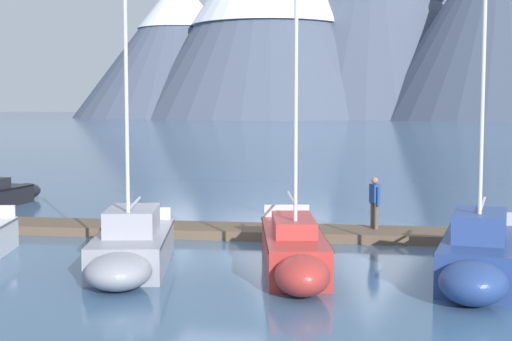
% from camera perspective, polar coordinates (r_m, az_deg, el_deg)
% --- Properties ---
extents(ground_plane, '(700.00, 700.00, 0.00)m').
position_cam_1_polar(ground_plane, '(21.38, -3.05, -6.75)').
color(ground_plane, '#426689').
extents(mountain_west_summit, '(66.88, 66.88, 44.44)m').
position_cam_1_polar(mountain_west_summit, '(243.50, -5.76, 9.42)').
color(mountain_west_summit, '#4C566B').
rests_on(mountain_west_summit, ground).
extents(mountain_central_massif, '(79.42, 79.42, 62.62)m').
position_cam_1_polar(mountain_central_massif, '(233.10, 0.91, 12.25)').
color(mountain_central_massif, '#4C566B').
rests_on(mountain_central_massif, ground).
extents(mountain_shoulder_ridge, '(85.64, 85.64, 67.54)m').
position_cam_1_polar(mountain_shoulder_ridge, '(243.03, 8.79, 12.39)').
color(mountain_shoulder_ridge, '#4C566B').
rests_on(mountain_shoulder_ridge, ground).
extents(mountain_east_summit, '(69.13, 69.13, 56.24)m').
position_cam_1_polar(mountain_east_summit, '(220.53, 17.92, 11.18)').
color(mountain_east_summit, '#424C60').
rests_on(mountain_east_summit, ground).
extents(dock, '(28.07, 3.27, 0.30)m').
position_cam_1_polar(dock, '(25.19, -0.86, -4.60)').
color(dock, brown).
rests_on(dock, ground).
extents(sailboat_mid_dock_port, '(3.01, 6.22, 6.97)m').
position_cam_1_polar(sailboat_mid_dock_port, '(20.26, -9.40, -5.71)').
color(sailboat_mid_dock_port, '#93939E').
rests_on(sailboat_mid_dock_port, ground).
extents(sailboat_mid_dock_starboard, '(2.74, 6.73, 8.68)m').
position_cam_1_polar(sailboat_mid_dock_starboard, '(19.80, 2.90, -5.91)').
color(sailboat_mid_dock_starboard, '#B2332D').
rests_on(sailboat_mid_dock_starboard, ground).
extents(sailboat_far_berth, '(2.45, 6.07, 6.92)m').
position_cam_1_polar(sailboat_far_berth, '(19.32, 16.38, -6.20)').
color(sailboat_far_berth, navy).
rests_on(sailboat_far_berth, ground).
extents(person_on_dock, '(0.38, 0.53, 1.69)m').
position_cam_1_polar(person_on_dock, '(24.96, 8.91, -2.16)').
color(person_on_dock, brown).
rests_on(person_on_dock, dock).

